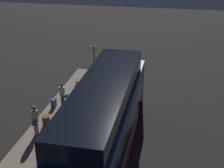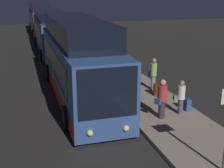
{
  "view_description": "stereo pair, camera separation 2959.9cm",
  "coord_description": "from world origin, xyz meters",
  "px_view_note": "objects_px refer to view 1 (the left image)",
  "views": [
    {
      "loc": [
        -13.98,
        -3.02,
        10.08
      ],
      "look_at": [
        3.62,
        0.6,
        1.94
      ],
      "focal_mm": 50.0,
      "sensor_mm": 36.0,
      "label": 1
    },
    {
      "loc": [
        15.28,
        -2.87,
        5.64
      ],
      "look_at": [
        3.62,
        0.6,
        1.94
      ],
      "focal_mm": 50.0,
      "sensor_mm": 36.0,
      "label": 2
    }
  ],
  "objects_px": {
    "passenger_with_bags": "(78,92)",
    "bus_lead": "(106,122)",
    "passenger_waiting": "(35,119)",
    "passenger_boarding": "(62,94)",
    "suitcase": "(54,103)",
    "trash_bin": "(46,121)",
    "sign_post": "(94,59)"
  },
  "relations": [
    {
      "from": "passenger_waiting",
      "to": "suitcase",
      "type": "relative_size",
      "value": 2.26
    },
    {
      "from": "bus_lead",
      "to": "passenger_waiting",
      "type": "height_order",
      "value": "bus_lead"
    },
    {
      "from": "passenger_waiting",
      "to": "suitcase",
      "type": "distance_m",
      "value": 3.41
    },
    {
      "from": "passenger_boarding",
      "to": "suitcase",
      "type": "height_order",
      "value": "passenger_boarding"
    },
    {
      "from": "bus_lead",
      "to": "passenger_with_bags",
      "type": "xyz_separation_m",
      "value": [
        4.52,
        2.87,
        -0.76
      ]
    },
    {
      "from": "passenger_with_bags",
      "to": "trash_bin",
      "type": "distance_m",
      "value": 3.16
    },
    {
      "from": "passenger_with_bags",
      "to": "trash_bin",
      "type": "height_order",
      "value": "passenger_with_bags"
    },
    {
      "from": "passenger_with_bags",
      "to": "bus_lead",
      "type": "bearing_deg",
      "value": 3.84
    },
    {
      "from": "passenger_waiting",
      "to": "sign_post",
      "type": "height_order",
      "value": "sign_post"
    },
    {
      "from": "passenger_waiting",
      "to": "sign_post",
      "type": "relative_size",
      "value": 0.65
    },
    {
      "from": "passenger_boarding",
      "to": "sign_post",
      "type": "relative_size",
      "value": 0.57
    },
    {
      "from": "passenger_boarding",
      "to": "trash_bin",
      "type": "distance_m",
      "value": 2.72
    },
    {
      "from": "suitcase",
      "to": "passenger_boarding",
      "type": "bearing_deg",
      "value": -58.52
    },
    {
      "from": "passenger_waiting",
      "to": "passenger_with_bags",
      "type": "height_order",
      "value": "passenger_waiting"
    },
    {
      "from": "bus_lead",
      "to": "sign_post",
      "type": "xyz_separation_m",
      "value": [
        8.94,
        2.92,
        0.04
      ]
    },
    {
      "from": "suitcase",
      "to": "sign_post",
      "type": "height_order",
      "value": "sign_post"
    },
    {
      "from": "suitcase",
      "to": "trash_bin",
      "type": "height_order",
      "value": "suitcase"
    },
    {
      "from": "passenger_with_bags",
      "to": "suitcase",
      "type": "xyz_separation_m",
      "value": [
        -0.54,
        1.56,
        -0.66
      ]
    },
    {
      "from": "sign_post",
      "to": "trash_bin",
      "type": "relative_size",
      "value": 4.28
    },
    {
      "from": "bus_lead",
      "to": "passenger_boarding",
      "type": "xyz_separation_m",
      "value": [
        4.3,
        3.9,
        -0.86
      ]
    },
    {
      "from": "bus_lead",
      "to": "suitcase",
      "type": "bearing_deg",
      "value": 48.06
    },
    {
      "from": "passenger_waiting",
      "to": "passenger_boarding",
      "type": "bearing_deg",
      "value": -111.53
    },
    {
      "from": "passenger_boarding",
      "to": "suitcase",
      "type": "xyz_separation_m",
      "value": [
        -0.32,
        0.53,
        -0.57
      ]
    },
    {
      "from": "passenger_boarding",
      "to": "sign_post",
      "type": "xyz_separation_m",
      "value": [
        4.64,
        -0.98,
        0.9
      ]
    },
    {
      "from": "sign_post",
      "to": "passenger_waiting",
      "type": "bearing_deg",
      "value": 171.48
    },
    {
      "from": "sign_post",
      "to": "trash_bin",
      "type": "bearing_deg",
      "value": 171.72
    },
    {
      "from": "passenger_waiting",
      "to": "trash_bin",
      "type": "bearing_deg",
      "value": -117.72
    },
    {
      "from": "trash_bin",
      "to": "passenger_boarding",
      "type": "bearing_deg",
      "value": -1.84
    },
    {
      "from": "passenger_boarding",
      "to": "passenger_with_bags",
      "type": "distance_m",
      "value": 1.05
    },
    {
      "from": "passenger_waiting",
      "to": "suitcase",
      "type": "height_order",
      "value": "passenger_waiting"
    },
    {
      "from": "bus_lead",
      "to": "passenger_boarding",
      "type": "distance_m",
      "value": 5.87
    },
    {
      "from": "passenger_waiting",
      "to": "trash_bin",
      "type": "xyz_separation_m",
      "value": [
        0.98,
        -0.18,
        -0.67
      ]
    }
  ]
}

